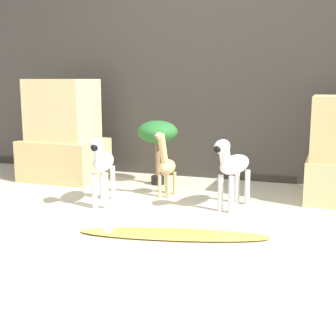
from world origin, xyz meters
TOP-DOWN VIEW (x-y plane):
  - ground_plane at (0.00, 0.00)m, footprint 14.00×14.00m
  - wall_back at (0.00, 1.73)m, footprint 6.40×0.08m
  - rock_pillar_left at (-1.39, 1.14)m, footprint 0.77×0.62m
  - zebra_right at (0.47, 0.59)m, footprint 0.25×0.55m
  - zebra_left at (-0.55, 0.36)m, footprint 0.27×0.55m
  - giraffe_figurine at (-0.16, 0.81)m, footprint 0.15×0.35m
  - potted_palm_front at (-0.40, 1.23)m, footprint 0.39×0.39m
  - surfboard at (0.24, -0.19)m, footprint 1.28×0.52m

SIDE VIEW (x-z plane):
  - ground_plane at x=0.00m, z-range 0.00..0.00m
  - surfboard at x=0.24m, z-range -0.02..0.05m
  - giraffe_figurine at x=-0.16m, z-range 0.00..0.58m
  - zebra_right at x=0.47m, z-range 0.07..0.64m
  - zebra_left at x=-0.55m, z-range 0.07..0.64m
  - rock_pillar_left at x=-1.39m, z-range -0.06..0.96m
  - potted_palm_front at x=-0.40m, z-range 0.18..0.81m
  - wall_back at x=0.00m, z-range 0.00..2.20m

